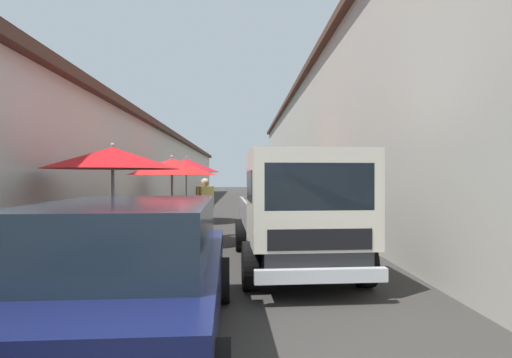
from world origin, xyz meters
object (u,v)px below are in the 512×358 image
object	(u,v)px
fruit_stall_far_right	(173,181)
fruit_stall_far_left	(280,180)
fruit_stall_mid_lane	(113,172)
delivery_truck	(299,215)
vendor_by_crates	(205,203)
fruit_stall_near_right	(185,171)
hatchback_car	(131,274)
plastic_stool	(270,212)

from	to	relation	value
fruit_stall_far_right	fruit_stall_far_left	distance (m)	4.71
fruit_stall_mid_lane	delivery_truck	xyz separation A→B (m)	(-0.53, -3.26, -0.72)
fruit_stall_far_right	fruit_stall_far_left	world-z (taller)	fruit_stall_far_right
fruit_stall_far_left	fruit_stall_far_right	bearing A→B (deg)	140.57
delivery_truck	vendor_by_crates	bearing A→B (deg)	25.16
fruit_stall_far_right	fruit_stall_mid_lane	bearing A→B (deg)	166.60
fruit_stall_far_left	fruit_stall_mid_lane	bearing A→B (deg)	149.78
fruit_stall_near_right	hatchback_car	size ratio (longest dim) A/B	0.61
fruit_stall_far_right	delivery_truck	size ratio (longest dim) A/B	0.44
delivery_truck	fruit_stall_far_left	bearing A→B (deg)	-2.90
fruit_stall_near_right	delivery_truck	bearing A→B (deg)	-158.62
hatchback_car	delivery_truck	bearing A→B (deg)	-37.03
fruit_stall_near_right	hatchback_car	distance (m)	10.51
hatchback_car	delivery_truck	size ratio (longest dim) A/B	0.79
fruit_stall_far_left	fruit_stall_mid_lane	size ratio (longest dim) A/B	0.93
fruit_stall_near_right	hatchback_car	xyz separation A→B (m)	(-10.40, -0.99, -1.13)
delivery_truck	vendor_by_crates	size ratio (longest dim) A/B	3.05
fruit_stall_far_left	fruit_stall_near_right	size ratio (longest dim) A/B	0.91
fruit_stall_near_right	vendor_by_crates	bearing A→B (deg)	-163.41
fruit_stall_mid_lane	plastic_stool	world-z (taller)	fruit_stall_mid_lane
fruit_stall_far_left	delivery_truck	distance (m)	6.73
fruit_stall_far_right	plastic_stool	bearing A→B (deg)	-28.19
fruit_stall_far_right	hatchback_car	size ratio (longest dim) A/B	0.55
fruit_stall_far_left	fruit_stall_mid_lane	distance (m)	7.15
fruit_stall_far_left	delivery_truck	bearing A→B (deg)	177.10
delivery_truck	hatchback_car	bearing A→B (deg)	142.97
fruit_stall_mid_lane	delivery_truck	world-z (taller)	fruit_stall_mid_lane
fruit_stall_near_right	delivery_truck	xyz separation A→B (m)	(-7.71, -3.02, -0.83)
fruit_stall_near_right	delivery_truck	size ratio (longest dim) A/B	0.48
fruit_stall_far_right	vendor_by_crates	world-z (taller)	fruit_stall_far_right
fruit_stall_far_right	fruit_stall_near_right	xyz separation A→B (m)	(4.64, 0.37, 0.31)
fruit_stall_far_right	vendor_by_crates	bearing A→B (deg)	-31.00
vendor_by_crates	fruit_stall_far_right	bearing A→B (deg)	149.00
fruit_stall_far_left	plastic_stool	world-z (taller)	fruit_stall_far_left
fruit_stall_mid_lane	plastic_stool	bearing A→B (deg)	-23.63
fruit_stall_far_left	fruit_stall_near_right	bearing A→B (deg)	73.33
fruit_stall_mid_lane	fruit_stall_near_right	bearing A→B (deg)	-1.89
fruit_stall_mid_lane	plastic_stool	distance (m)	8.50
hatchback_car	fruit_stall_near_right	bearing A→B (deg)	5.42
plastic_stool	vendor_by_crates	bearing A→B (deg)	152.64
fruit_stall_near_right	fruit_stall_far_right	bearing A→B (deg)	-175.49
delivery_truck	plastic_stool	size ratio (longest dim) A/B	11.49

